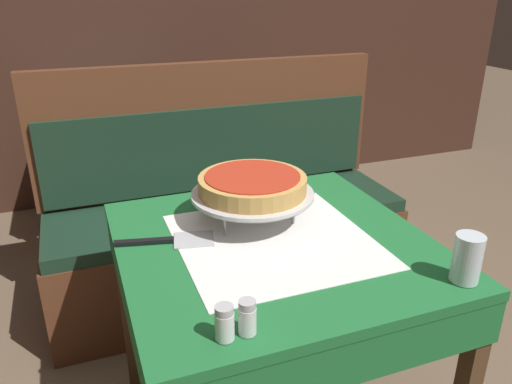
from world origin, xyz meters
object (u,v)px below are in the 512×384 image
Objects in this scene: deep_dish_pizza at (253,184)px; salt_shaker at (225,323)px; condiment_caddy at (109,100)px; dining_table_front at (274,269)px; water_glass_near at (467,258)px; dining_table_rear at (108,128)px; napkin_holder at (244,178)px; booth_bench at (226,233)px; pepper_shaker at (247,317)px; pizza_server at (170,240)px; pizza_pan_stand at (253,195)px.

deep_dish_pizza is 4.15× the size of salt_shaker.
condiment_caddy reaches higher than salt_shaker.
dining_table_front is 0.53m from water_glass_near.
condiment_caddy reaches higher than water_glass_near.
dining_table_rear is 0.16m from condiment_caddy.
condiment_caddy is (0.03, 0.07, 0.15)m from dining_table_rear.
deep_dish_pizza reaches higher than condiment_caddy.
napkin_holder is (0.35, -1.42, 0.15)m from dining_table_rear.
water_glass_near is 0.62m from salt_shaker.
booth_bench reaches higher than water_glass_near.
pepper_shaker is (0.05, -0.00, 0.00)m from salt_shaker.
dining_table_front is 11.05× the size of salt_shaker.
pizza_server reaches higher than dining_table_rear.
water_glass_near reaches higher than napkin_holder.
salt_shaker is 0.99× the size of pepper_shaker.
dining_table_rear is at bearing 107.08° from water_glass_near.
pizza_server is 0.44m from napkin_holder.
dining_table_front is 0.23m from pizza_pan_stand.
dining_table_front is at bearing -84.52° from pizza_pan_stand.
deep_dish_pizza is (-0.00, -0.00, 0.04)m from pizza_pan_stand.
water_glass_near is 0.82m from napkin_holder.
deep_dish_pizza is at bearing 126.58° from water_glass_near.
napkin_holder reaches higher than pepper_shaker.
pepper_shaker is (0.09, -2.17, 0.14)m from dining_table_rear.
pizza_pan_stand is 1.30× the size of pizza_server.
deep_dish_pizza is 0.30m from pizza_server.
napkin_holder is at bearing 71.21° from pepper_shaker.
pizza_pan_stand is at bearing 10.07° from pizza_server.
deep_dish_pizza reaches higher than pizza_server.
pizza_pan_stand reaches higher than pizza_server.
napkin_holder is (0.04, 0.39, 0.14)m from dining_table_front.
napkin_holder is at bearing 112.76° from water_glass_near.
deep_dish_pizza is 4.11× the size of pepper_shaker.
deep_dish_pizza is at bearing 63.80° from salt_shaker.
condiment_caddy is (-0.27, 1.73, -0.08)m from deep_dish_pizza.
salt_shaker and pepper_shaker have the same top height.
dining_table_front is 0.32m from pizza_server.
pepper_shaker is (-0.57, -0.00, -0.02)m from water_glass_near.
dining_table_rear is 1.47m from napkin_holder.
pizza_pan_stand is 0.26m from napkin_holder.
pizza_pan_stand is at bearing -103.11° from napkin_holder.
booth_bench reaches higher than pepper_shaker.
pepper_shaker is at bearing -179.91° from water_glass_near.
condiment_caddy reaches higher than dining_table_front.
napkin_holder is 0.71× the size of condiment_caddy.
dining_table_rear is at bearing 90.80° from pizza_server.
deep_dish_pizza is 2.64× the size of water_glass_near.
pizza_pan_stand is at bearing 63.80° from salt_shaker.
napkin_holder is at bearing 76.89° from pizza_pan_stand.
pizza_pan_stand is 0.54m from pepper_shaker.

